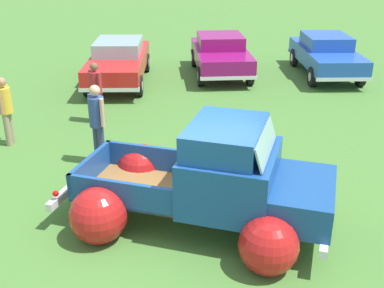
% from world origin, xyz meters
% --- Properties ---
extents(ground_plane, '(80.00, 80.00, 0.00)m').
position_xyz_m(ground_plane, '(0.00, 0.00, 0.00)').
color(ground_plane, '#477A33').
extents(vintage_pickup_truck, '(4.98, 3.76, 1.96)m').
position_xyz_m(vintage_pickup_truck, '(0.37, -0.12, 0.76)').
color(vintage_pickup_truck, black).
rests_on(vintage_pickup_truck, ground).
extents(show_car_0, '(1.85, 4.70, 1.43)m').
position_xyz_m(show_car_0, '(-2.41, 8.82, 0.78)').
color(show_car_0, black).
rests_on(show_car_0, ground).
extents(show_car_1, '(2.12, 4.25, 1.43)m').
position_xyz_m(show_car_1, '(1.13, 9.78, 0.78)').
color(show_car_1, black).
rests_on(show_car_1, ground).
extents(show_car_2, '(1.88, 4.36, 1.43)m').
position_xyz_m(show_car_2, '(4.91, 9.69, 0.78)').
color(show_car_2, black).
rests_on(show_car_2, ground).
extents(spectator_0, '(0.48, 0.48, 1.79)m').
position_xyz_m(spectator_0, '(-2.04, 2.46, 1.03)').
color(spectator_0, navy).
rests_on(spectator_0, ground).
extents(spectator_1, '(0.48, 0.48, 1.64)m').
position_xyz_m(spectator_1, '(-2.52, 5.02, 0.93)').
color(spectator_1, '#4C4742').
rests_on(spectator_1, ground).
extents(spectator_2, '(0.35, 0.53, 1.67)m').
position_xyz_m(spectator_2, '(-4.39, 3.51, 0.95)').
color(spectator_2, gray).
rests_on(spectator_2, ground).
extents(lane_cone_0, '(0.36, 0.36, 0.63)m').
position_xyz_m(lane_cone_0, '(-0.16, 2.54, 0.31)').
color(lane_cone_0, black).
rests_on(lane_cone_0, ground).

